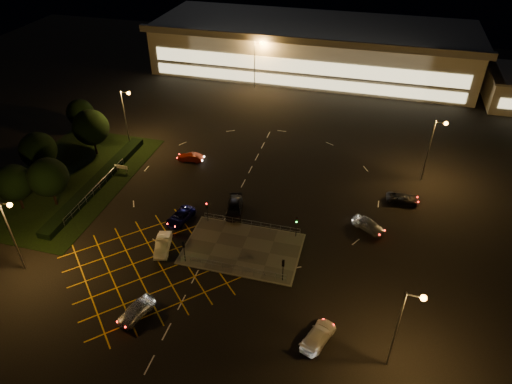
% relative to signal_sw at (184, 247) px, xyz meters
% --- Properties ---
extents(ground, '(180.00, 180.00, 0.00)m').
position_rel_signal_sw_xyz_m(ground, '(4.00, 5.99, -2.37)').
color(ground, black).
rests_on(ground, ground).
extents(pedestrian_island, '(14.00, 9.00, 0.12)m').
position_rel_signal_sw_xyz_m(pedestrian_island, '(6.00, 3.99, -2.31)').
color(pedestrian_island, '#4C4944').
rests_on(pedestrian_island, ground).
extents(grass_verge, '(18.00, 30.00, 0.08)m').
position_rel_signal_sw_xyz_m(grass_verge, '(-24.00, 11.99, -2.33)').
color(grass_verge, black).
rests_on(grass_verge, ground).
extents(hedge, '(2.00, 26.00, 1.00)m').
position_rel_signal_sw_xyz_m(hedge, '(-19.00, 11.99, -1.87)').
color(hedge, black).
rests_on(hedge, ground).
extents(supermarket, '(72.00, 26.50, 10.50)m').
position_rel_signal_sw_xyz_m(supermarket, '(4.00, 67.95, 2.95)').
color(supermarket, beige).
rests_on(supermarket, ground).
extents(streetlight_sw, '(1.78, 0.56, 10.03)m').
position_rel_signal_sw_xyz_m(streetlight_sw, '(-17.56, -6.01, 4.20)').
color(streetlight_sw, slate).
rests_on(streetlight_sw, ground).
extents(streetlight_se, '(1.78, 0.56, 10.03)m').
position_rel_signal_sw_xyz_m(streetlight_se, '(24.44, -8.01, 4.20)').
color(streetlight_se, slate).
rests_on(streetlight_se, ground).
extents(streetlight_nw, '(1.78, 0.56, 10.03)m').
position_rel_signal_sw_xyz_m(streetlight_nw, '(-19.56, 23.99, 4.20)').
color(streetlight_nw, slate).
rests_on(streetlight_nw, ground).
extents(streetlight_ne, '(1.78, 0.56, 10.03)m').
position_rel_signal_sw_xyz_m(streetlight_ne, '(28.44, 25.99, 4.20)').
color(streetlight_ne, slate).
rests_on(streetlight_ne, ground).
extents(streetlight_far_left, '(1.78, 0.56, 10.03)m').
position_rel_signal_sw_xyz_m(streetlight_far_left, '(-5.56, 53.99, 4.20)').
color(streetlight_far_left, slate).
rests_on(streetlight_far_left, ground).
extents(streetlight_far_right, '(1.78, 0.56, 10.03)m').
position_rel_signal_sw_xyz_m(streetlight_far_right, '(34.44, 55.99, 4.20)').
color(streetlight_far_right, slate).
rests_on(streetlight_far_right, ground).
extents(signal_sw, '(0.28, 0.30, 3.15)m').
position_rel_signal_sw_xyz_m(signal_sw, '(0.00, 0.00, 0.00)').
color(signal_sw, black).
rests_on(signal_sw, pedestrian_island).
extents(signal_se, '(0.28, 0.30, 3.15)m').
position_rel_signal_sw_xyz_m(signal_se, '(12.00, 0.00, 0.00)').
color(signal_se, black).
rests_on(signal_se, pedestrian_island).
extents(signal_nw, '(0.28, 0.30, 3.15)m').
position_rel_signal_sw_xyz_m(signal_nw, '(0.00, 7.99, 0.00)').
color(signal_nw, black).
rests_on(signal_nw, pedestrian_island).
extents(signal_ne, '(0.28, 0.30, 3.15)m').
position_rel_signal_sw_xyz_m(signal_ne, '(12.00, 7.99, 0.00)').
color(signal_ne, black).
rests_on(signal_ne, pedestrian_island).
extents(tree_a, '(5.04, 5.04, 6.86)m').
position_rel_signal_sw_xyz_m(tree_a, '(-26.00, 3.99, 1.97)').
color(tree_a, black).
rests_on(tree_a, ground).
extents(tree_b, '(5.40, 5.40, 7.35)m').
position_rel_signal_sw_xyz_m(tree_b, '(-28.00, 11.99, 2.28)').
color(tree_b, black).
rests_on(tree_b, ground).
extents(tree_c, '(5.76, 5.76, 7.84)m').
position_rel_signal_sw_xyz_m(tree_c, '(-24.00, 19.99, 2.59)').
color(tree_c, black).
rests_on(tree_c, ground).
extents(tree_d, '(4.68, 4.68, 6.37)m').
position_rel_signal_sw_xyz_m(tree_d, '(-30.00, 25.99, 1.65)').
color(tree_d, black).
rests_on(tree_d, ground).
extents(tree_e, '(5.40, 5.40, 7.35)m').
position_rel_signal_sw_xyz_m(tree_e, '(-22.00, 5.99, 2.28)').
color(tree_e, black).
rests_on(tree_e, ground).
extents(car_near_silver, '(3.15, 4.91, 1.55)m').
position_rel_signal_sw_xyz_m(car_near_silver, '(-1.91, -8.88, -1.59)').
color(car_near_silver, silver).
rests_on(car_near_silver, ground).
extents(car_queue_white, '(2.78, 4.91, 1.53)m').
position_rel_signal_sw_xyz_m(car_queue_white, '(-3.50, 1.37, -1.60)').
color(car_queue_white, white).
rests_on(car_queue_white, ground).
extents(car_left_blue, '(3.15, 5.13, 1.33)m').
position_rel_signal_sw_xyz_m(car_left_blue, '(-3.66, 7.26, -1.70)').
color(car_left_blue, '#0C0B44').
rests_on(car_left_blue, ground).
extents(car_far_dkgrey, '(3.11, 5.51, 1.51)m').
position_rel_signal_sw_xyz_m(car_far_dkgrey, '(2.80, 10.99, -1.61)').
color(car_far_dkgrey, black).
rests_on(car_far_dkgrey, ground).
extents(car_right_silver, '(4.82, 3.89, 1.54)m').
position_rel_signal_sw_xyz_m(car_right_silver, '(20.90, 11.97, -1.60)').
color(car_right_silver, '#B8BBC0').
rests_on(car_right_silver, ground).
extents(car_circ_red, '(4.12, 1.77, 1.32)m').
position_rel_signal_sw_xyz_m(car_circ_red, '(-8.07, 22.05, -1.71)').
color(car_circ_red, maroon).
rests_on(car_circ_red, ground).
extents(car_east_grey, '(4.65, 2.40, 1.25)m').
position_rel_signal_sw_xyz_m(car_east_grey, '(25.18, 19.39, -1.74)').
color(car_east_grey, black).
rests_on(car_east_grey, ground).
extents(car_approach_white, '(3.68, 5.37, 1.44)m').
position_rel_signal_sw_xyz_m(car_approach_white, '(17.18, -7.02, -1.65)').
color(car_approach_white, silver).
rests_on(car_approach_white, ground).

